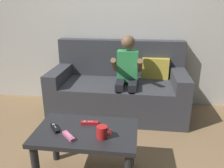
{
  "coord_description": "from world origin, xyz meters",
  "views": [
    {
      "loc": [
        0.3,
        -1.67,
        1.39
      ],
      "look_at": [
        0.03,
        0.49,
        0.62
      ],
      "focal_mm": 36.36,
      "sensor_mm": 36.0,
      "label": 1
    }
  ],
  "objects_px": {
    "couch": "(119,89)",
    "coffee_mug": "(102,132)",
    "person_seated_on_couch": "(127,74)",
    "game_remote_pink_far_corner": "(69,136)",
    "coffee_table": "(86,140)",
    "game_remote_black_near_edge": "(55,128)",
    "game_remote_red_center": "(90,123)"
  },
  "relations": [
    {
      "from": "couch",
      "to": "coffee_table",
      "type": "relative_size",
      "value": 2.13
    },
    {
      "from": "game_remote_red_center",
      "to": "game_remote_pink_far_corner",
      "type": "xyz_separation_m",
      "value": [
        -0.11,
        -0.21,
        0.0
      ]
    },
    {
      "from": "coffee_table",
      "to": "game_remote_pink_far_corner",
      "type": "bearing_deg",
      "value": -131.69
    },
    {
      "from": "game_remote_red_center",
      "to": "coffee_table",
      "type": "bearing_deg",
      "value": -94.25
    },
    {
      "from": "game_remote_red_center",
      "to": "person_seated_on_couch",
      "type": "bearing_deg",
      "value": 76.35
    },
    {
      "from": "game_remote_black_near_edge",
      "to": "game_remote_pink_far_corner",
      "type": "relative_size",
      "value": 1.07
    },
    {
      "from": "person_seated_on_couch",
      "to": "coffee_mug",
      "type": "bearing_deg",
      "value": -95.0
    },
    {
      "from": "couch",
      "to": "coffee_mug",
      "type": "xyz_separation_m",
      "value": [
        0.01,
        -1.37,
        0.18
      ]
    },
    {
      "from": "game_remote_black_near_edge",
      "to": "game_remote_red_center",
      "type": "xyz_separation_m",
      "value": [
        0.25,
        0.11,
        0.0
      ]
    },
    {
      "from": "couch",
      "to": "coffee_table",
      "type": "height_order",
      "value": "couch"
    },
    {
      "from": "person_seated_on_couch",
      "to": "game_remote_pink_far_corner",
      "type": "bearing_deg",
      "value": -106.28
    },
    {
      "from": "couch",
      "to": "game_remote_black_near_edge",
      "type": "distance_m",
      "value": 1.36
    },
    {
      "from": "couch",
      "to": "coffee_mug",
      "type": "bearing_deg",
      "value": -89.55
    },
    {
      "from": "person_seated_on_couch",
      "to": "coffee_mug",
      "type": "xyz_separation_m",
      "value": [
        -0.1,
        -1.18,
        -0.09
      ]
    },
    {
      "from": "couch",
      "to": "game_remote_black_near_edge",
      "type": "xyz_separation_m",
      "value": [
        -0.38,
        -1.3,
        0.14
      ]
    },
    {
      "from": "coffee_table",
      "to": "game_remote_pink_far_corner",
      "type": "distance_m",
      "value": 0.18
    },
    {
      "from": "couch",
      "to": "game_remote_pink_far_corner",
      "type": "relative_size",
      "value": 13.61
    },
    {
      "from": "coffee_table",
      "to": "game_remote_pink_far_corner",
      "type": "height_order",
      "value": "game_remote_pink_far_corner"
    },
    {
      "from": "couch",
      "to": "game_remote_pink_far_corner",
      "type": "bearing_deg",
      "value": -99.67
    },
    {
      "from": "game_remote_pink_far_corner",
      "to": "coffee_mug",
      "type": "height_order",
      "value": "coffee_mug"
    },
    {
      "from": "game_remote_red_center",
      "to": "coffee_mug",
      "type": "distance_m",
      "value": 0.23
    },
    {
      "from": "coffee_mug",
      "to": "game_remote_pink_far_corner",
      "type": "bearing_deg",
      "value": -173.52
    },
    {
      "from": "person_seated_on_couch",
      "to": "game_remote_red_center",
      "type": "height_order",
      "value": "person_seated_on_couch"
    },
    {
      "from": "couch",
      "to": "game_remote_black_near_edge",
      "type": "bearing_deg",
      "value": -106.27
    },
    {
      "from": "coffee_mug",
      "to": "game_remote_black_near_edge",
      "type": "bearing_deg",
      "value": 169.8
    },
    {
      "from": "couch",
      "to": "person_seated_on_couch",
      "type": "height_order",
      "value": "person_seated_on_couch"
    },
    {
      "from": "game_remote_red_center",
      "to": "couch",
      "type": "bearing_deg",
      "value": 83.88
    },
    {
      "from": "person_seated_on_couch",
      "to": "game_remote_black_near_edge",
      "type": "bearing_deg",
      "value": -114.02
    },
    {
      "from": "person_seated_on_couch",
      "to": "game_remote_black_near_edge",
      "type": "distance_m",
      "value": 1.22
    },
    {
      "from": "person_seated_on_couch",
      "to": "game_remote_red_center",
      "type": "xyz_separation_m",
      "value": [
        -0.24,
        -0.99,
        -0.13
      ]
    },
    {
      "from": "couch",
      "to": "game_remote_pink_far_corner",
      "type": "xyz_separation_m",
      "value": [
        -0.24,
        -1.4,
        0.14
      ]
    },
    {
      "from": "coffee_table",
      "to": "coffee_mug",
      "type": "distance_m",
      "value": 0.22
    }
  ]
}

